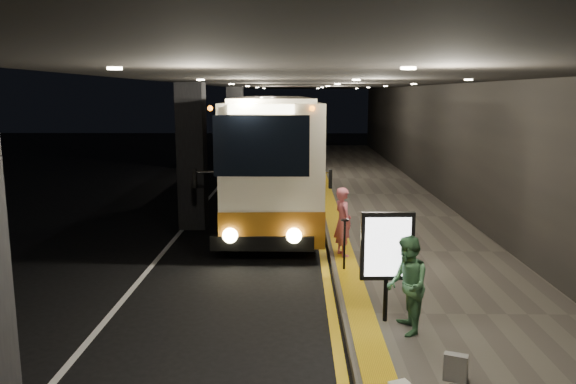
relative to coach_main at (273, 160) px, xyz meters
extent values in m
plane|color=black|center=(-0.85, -6.16, -1.85)|extent=(90.00, 90.00, 0.00)
cube|color=silver|center=(-2.65, -1.16, -1.84)|extent=(0.12, 50.00, 0.01)
cube|color=gold|center=(1.50, -1.16, -1.84)|extent=(0.18, 50.00, 0.01)
cube|color=#514C44|center=(3.90, -1.16, -1.77)|extent=(4.50, 50.00, 0.15)
cube|color=gold|center=(2.00, -1.16, -1.69)|extent=(0.50, 50.00, 0.01)
cube|color=black|center=(6.15, -1.16, 1.15)|extent=(0.10, 50.00, 6.00)
cube|color=black|center=(-2.35, -2.16, 0.35)|extent=(0.80, 0.80, 4.40)
cube|color=black|center=(-2.35, 9.84, 0.35)|extent=(0.80, 0.80, 4.40)
cube|color=black|center=(1.65, -1.16, 2.75)|extent=(9.00, 50.00, 0.40)
cube|color=beige|center=(0.00, 0.02, 0.28)|extent=(2.98, 12.23, 3.44)
cube|color=#885C13|center=(0.00, 0.02, -0.99)|extent=(3.01, 12.25, 0.91)
cube|color=black|center=(0.00, -6.08, 1.04)|extent=(2.23, 0.14, 1.42)
cube|color=black|center=(0.00, -6.00, -1.29)|extent=(2.49, 0.34, 0.35)
cylinder|color=black|center=(-1.15, -3.82, -1.34)|extent=(0.28, 1.01, 1.01)
cylinder|color=black|center=(1.15, -3.82, -1.34)|extent=(0.28, 1.01, 1.01)
cylinder|color=black|center=(-1.15, 4.07, -1.34)|extent=(0.28, 1.01, 1.01)
cylinder|color=black|center=(1.15, 4.07, -1.34)|extent=(0.28, 1.01, 1.01)
sphere|color=#FFEAA5|center=(-0.76, -6.09, -1.09)|extent=(0.36, 0.36, 0.36)
sphere|color=#FFEAA5|center=(0.76, -6.09, -1.09)|extent=(0.36, 0.36, 0.36)
cube|color=#FFF2BF|center=(0.00, -6.09, 1.88)|extent=(1.52, 0.11, 0.22)
cube|color=beige|center=(0.16, 11.10, 0.07)|extent=(2.35, 10.95, 3.10)
cube|color=#885C13|center=(0.16, 11.10, -1.07)|extent=(2.37, 10.97, 0.82)
cube|color=black|center=(0.16, 5.60, 0.75)|extent=(2.01, 0.07, 1.28)
cube|color=black|center=(0.16, 5.68, -1.34)|extent=(2.24, 0.26, 0.32)
cylinder|color=black|center=(-0.86, 7.64, -1.39)|extent=(0.26, 0.91, 0.91)
cylinder|color=black|center=(1.18, 7.64, -1.39)|extent=(0.26, 0.91, 0.91)
cylinder|color=black|center=(-0.86, 14.75, -1.39)|extent=(0.26, 0.91, 0.91)
cylinder|color=black|center=(1.18, 14.75, -1.39)|extent=(0.26, 0.91, 0.91)
imported|color=#D3626F|center=(1.95, -5.65, -0.85)|extent=(0.59, 0.72, 1.70)
imported|color=#3D6F47|center=(2.65, -10.12, -0.88)|extent=(0.50, 0.80, 1.64)
cube|color=black|center=(3.03, -11.72, -1.50)|extent=(0.35, 0.25, 0.39)
cylinder|color=black|center=(2.38, -9.65, -1.32)|extent=(0.08, 0.08, 0.76)
cube|color=black|center=(2.38, -9.65, -0.34)|extent=(0.92, 0.14, 1.19)
cube|color=white|center=(2.38, -9.71, -0.34)|extent=(0.78, 0.06, 1.03)
cylinder|color=black|center=(1.90, -6.76, -1.12)|extent=(0.05, 0.05, 1.15)
camera|label=1|loc=(0.84, -18.98, 2.25)|focal=35.00mm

